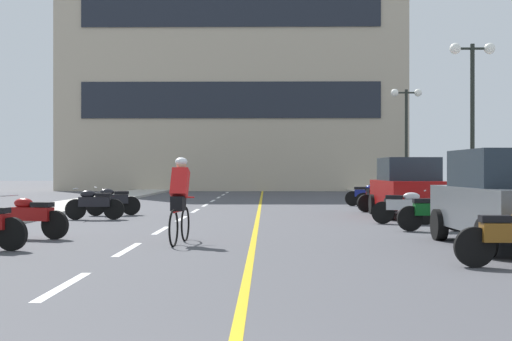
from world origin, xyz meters
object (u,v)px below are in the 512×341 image
Objects in this scene: motorcycle_9 at (380,198)px; motorcycle_11 at (367,194)px; motorcycle_6 at (404,206)px; motorcycle_5 at (434,211)px; parked_car_near at (506,198)px; motorcycle_7 at (94,203)px; motorcycle_8 at (113,201)px; cyclist_rider at (180,198)px; street_lamp_mid at (472,89)px; parked_car_mid at (408,187)px; street_lamp_far at (406,118)px; motorcycle_4 at (31,216)px; motorcycle_10 at (379,196)px.

motorcycle_9 is 3.71m from motorcycle_11.
motorcycle_6 is 5.64m from motorcycle_9.
motorcycle_5 is 1.03× the size of motorcycle_9.
motorcycle_5 is (-0.50, 3.45, -0.44)m from parked_car_near.
motorcycle_7 is at bearing 157.35° from motorcycle_5.
cyclist_rider is (3.16, -8.37, 0.41)m from motorcycle_8.
motorcycle_11 is at bearing 87.89° from motorcycle_6.
parked_car_mid is (-2.24, -0.90, -3.12)m from street_lamp_mid.
cyclist_rider is (-5.36, -4.92, 0.41)m from motorcycle_6.
parked_car_near is 2.55× the size of motorcycle_6.
street_lamp_far is 21.09m from cyclist_rider.
motorcycle_6 is 7.29m from cyclist_rider.
motorcycle_8 is at bearing -136.62° from street_lamp_far.
motorcycle_6 and motorcycle_11 have the same top height.
motorcycle_7 is at bearing -155.67° from motorcycle_9.
motorcycle_5 is at bearing -32.43° from motorcycle_8.
street_lamp_mid reaches higher than motorcycle_7.
street_lamp_mid is 3.17× the size of motorcycle_5.
street_lamp_mid is 14.43m from motorcycle_4.
motorcycle_5 is at bearing -90.10° from motorcycle_9.
street_lamp_mid is 7.01m from motorcycle_11.
motorcycle_5 is (-2.68, -6.03, -3.57)m from street_lamp_mid.
motorcycle_7 is 10.77m from motorcycle_10.
parked_car_mid is 2.71m from motorcycle_9.
street_lamp_far reaches higher than motorcycle_6.
cyclist_rider is at bearing -153.64° from motorcycle_5.
street_lamp_far reaches higher than motorcycle_5.
motorcycle_4 is 1.01× the size of motorcycle_9.
motorcycle_7 is (-8.92, 3.72, 0.00)m from motorcycle_5.
motorcycle_10 is at bearing 31.86° from motorcycle_7.
motorcycle_4 is (-11.54, -7.90, -3.57)m from street_lamp_mid.
parked_car_near and parked_car_mid have the same top height.
street_lamp_far is 3.13× the size of motorcycle_8.
parked_car_near is 8.57m from parked_car_mid.
parked_car_near is at bearing -88.34° from motorcycle_11.
parked_car_mid is at bearing -80.87° from motorcycle_9.
street_lamp_far reaches higher than motorcycle_10.
street_lamp_far is at bearing 80.86° from motorcycle_5.
parked_car_mid reaches higher than motorcycle_6.
cyclist_rider is (-6.07, -7.91, -0.03)m from parked_car_mid.
motorcycle_10 is (9.09, 11.28, 0.00)m from motorcycle_4.
motorcycle_5 and motorcycle_8 have the same top height.
motorcycle_5 is 7.76m from motorcycle_9.
motorcycle_9 is at bearing 47.36° from motorcycle_4.
cyclist_rider reaches higher than motorcycle_4.
parked_car_near reaches higher than motorcycle_5.
motorcycle_4 is (-9.30, -7.00, -0.44)m from parked_car_mid.
motorcycle_6 is 8.80m from motorcycle_7.
motorcycle_4 is at bearing -145.60° from street_lamp_mid.
motorcycle_4 is 0.98× the size of motorcycle_5.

